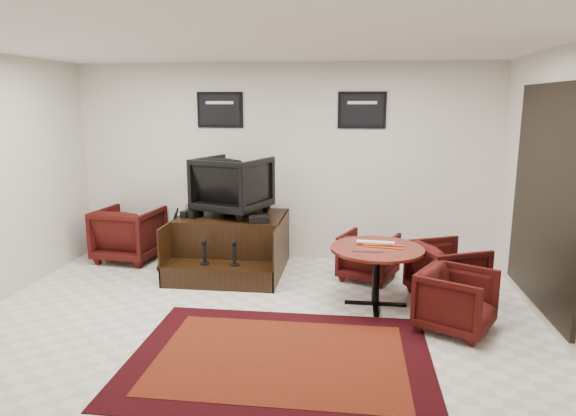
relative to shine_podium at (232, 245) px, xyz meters
The scene contains 16 objects.
ground 1.99m from the shine_podium, 71.38° to the right, with size 6.00×6.00×0.00m, color white.
room_shell 2.48m from the shine_podium, 59.20° to the right, with size 6.02×5.02×2.81m.
area_rug 2.65m from the shine_podium, 67.24° to the right, with size 2.69×2.02×0.01m.
shine_podium is the anchor object (origin of this frame).
shine_chair 0.86m from the shine_podium, 90.00° to the left, with size 0.86×0.81×0.89m, color black.
shoes_pair 0.69m from the shine_podium, behind, with size 0.28×0.30×0.09m.
polish_kit 0.69m from the shine_podium, 34.66° to the right, with size 0.25×0.17×0.09m, color black.
umbrella_black 0.85m from the shine_podium, 165.66° to the right, with size 0.32×0.12×0.85m, color black, non-canonical shape.
umbrella_hooked 0.87m from the shine_podium, behind, with size 0.32×0.12×0.87m, color black, non-canonical shape.
armchair_side 1.59m from the shine_podium, behind, with size 0.83×0.77×0.85m, color black.
meeting_table 2.19m from the shine_podium, 28.80° to the right, with size 1.03×1.03×0.68m.
table_chair_back 1.86m from the shine_podium, ahead, with size 0.65×0.61×0.67m, color black.
table_chair_window 2.83m from the shine_podium, 15.23° to the right, with size 0.72×0.67×0.74m, color black.
table_chair_corner 3.13m from the shine_podium, 31.05° to the right, with size 0.67×0.63×0.69m, color black.
paper_roll 2.15m from the shine_podium, 26.47° to the right, with size 0.05×0.05×0.42m, color silver.
table_clutter 2.25m from the shine_podium, 28.53° to the right, with size 0.57×0.30×0.01m.
Camera 1 is at (0.99, -4.76, 2.25)m, focal length 32.00 mm.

